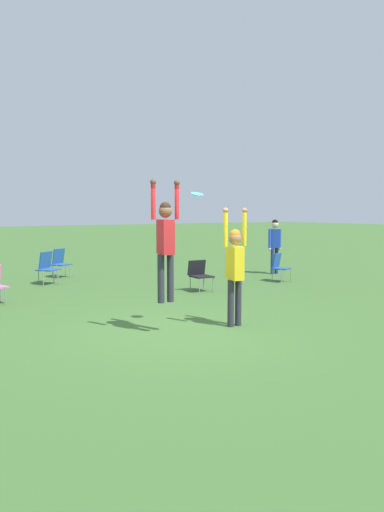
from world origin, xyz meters
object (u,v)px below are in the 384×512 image
(person_defending, at_px, (235,264))
(camping_chair_5, at_px, (279,265))
(camping_chair_1, at_px, (47,265))
(camping_chair_0, at_px, (200,273))
(person_spectator_near, at_px, (275,241))
(frisbee, at_px, (197,194))
(person_jumping, at_px, (165,238))
(camping_chair_4, at_px, (60,261))

(person_defending, xyz_separation_m, camping_chair_5, (4.70, 3.85, -0.67))
(person_defending, height_order, camping_chair_1, person_defending)
(person_defending, xyz_separation_m, camping_chair_0, (1.70, 3.69, -0.69))
(camping_chair_5, xyz_separation_m, person_spectator_near, (1.09, 1.41, 0.62))
(camping_chair_1, bearing_deg, frisbee, 59.72)
(frisbee, height_order, camping_chair_1, frisbee)
(frisbee, xyz_separation_m, camping_chair_0, (2.31, 3.36, -1.95))
(person_jumping, height_order, person_defending, person_jumping)
(camping_chair_0, bearing_deg, camping_chair_4, -60.81)
(camping_chair_1, height_order, person_spectator_near, person_spectator_near)
(person_jumping, xyz_separation_m, camping_chair_5, (6.00, 3.58, -1.17))
(frisbee, height_order, camping_chair_5, frisbee)
(frisbee, bearing_deg, person_defending, -28.22)
(person_jumping, xyz_separation_m, camping_chair_1, (0.01, 6.88, -1.13))
(person_defending, relative_size, camping_chair_1, 2.33)
(camping_chair_0, relative_size, camping_chair_5, 0.96)
(camping_chair_4, bearing_deg, camping_chair_5, 108.20)
(camping_chair_4, bearing_deg, camping_chair_1, 27.07)
(person_jumping, bearing_deg, camping_chair_0, -29.87)
(frisbee, bearing_deg, camping_chair_0, 55.44)
(camping_chair_0, bearing_deg, person_spectator_near, -154.82)
(person_spectator_near, bearing_deg, camping_chair_4, -155.04)
(person_jumping, relative_size, camping_chair_5, 2.52)
(frisbee, relative_size, camping_chair_5, 0.28)
(person_defending, distance_m, camping_chair_5, 6.11)
(camping_chair_4, xyz_separation_m, person_spectator_near, (6.29, -3.14, 0.59))
(person_jumping, relative_size, person_spectator_near, 1.16)
(camping_chair_0, height_order, camping_chair_4, camping_chair_4)
(camping_chair_0, bearing_deg, frisbee, 59.53)
(person_jumping, height_order, camping_chair_1, person_jumping)
(camping_chair_0, bearing_deg, person_jumping, 52.77)
(person_jumping, relative_size, person_defending, 0.97)
(person_jumping, relative_size, frisbee, 9.18)
(camping_chair_1, bearing_deg, camping_chair_5, 115.14)
(camping_chair_1, height_order, camping_chair_5, camping_chair_1)
(person_defending, relative_size, camping_chair_5, 2.59)
(camping_chair_5, bearing_deg, camping_chair_4, -65.09)
(frisbee, xyz_separation_m, camping_chair_4, (0.11, 8.07, -1.90))
(camping_chair_0, relative_size, camping_chair_4, 0.90)
(camping_chair_0, xyz_separation_m, camping_chair_4, (-2.21, 4.71, 0.04))
(person_jumping, xyz_separation_m, person_spectator_near, (7.10, 5.00, -0.55))
(person_jumping, distance_m, camping_chair_1, 6.98)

